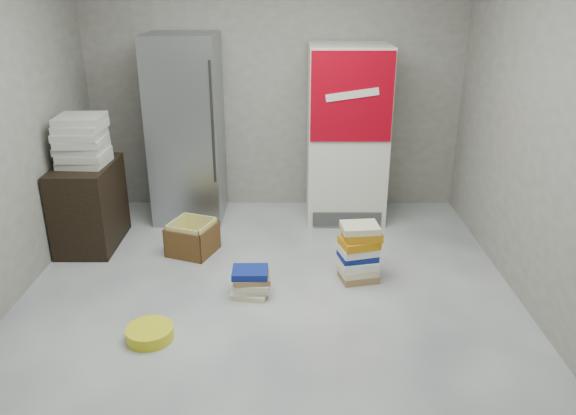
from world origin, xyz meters
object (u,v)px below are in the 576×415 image
(steel_fridge, at_px, (187,129))
(wood_shelf, at_px, (89,205))
(phonebook_stack_main, at_px, (359,252))
(cardboard_box, at_px, (193,240))
(coke_cooler, at_px, (347,134))

(steel_fridge, xyz_separation_m, wood_shelf, (-0.83, -0.73, -0.55))
(steel_fridge, bearing_deg, phonebook_stack_main, -40.80)
(wood_shelf, relative_size, phonebook_stack_main, 1.60)
(wood_shelf, distance_m, cardboard_box, 1.04)
(wood_shelf, height_order, phonebook_stack_main, wood_shelf)
(phonebook_stack_main, distance_m, cardboard_box, 1.58)
(phonebook_stack_main, bearing_deg, steel_fridge, 124.40)
(wood_shelf, xyz_separation_m, cardboard_box, (0.99, -0.19, -0.27))
(coke_cooler, height_order, phonebook_stack_main, coke_cooler)
(wood_shelf, distance_m, phonebook_stack_main, 2.58)
(cardboard_box, bearing_deg, steel_fridge, 120.52)
(coke_cooler, bearing_deg, phonebook_stack_main, -90.16)
(coke_cooler, bearing_deg, wood_shelf, -163.72)
(coke_cooler, relative_size, cardboard_box, 3.63)
(steel_fridge, relative_size, coke_cooler, 1.06)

